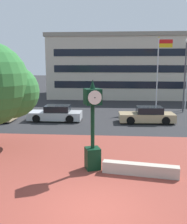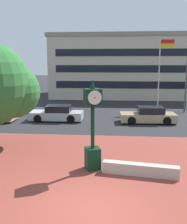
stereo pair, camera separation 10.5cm
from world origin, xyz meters
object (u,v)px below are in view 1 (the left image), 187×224
civic_building (129,66)px  street_lamp_post (185,68)px  car_street_far (147,115)px  car_street_near (56,114)px  flagpole_primary (159,68)px  street_clock (93,128)px

civic_building → street_lamp_post: (4.58, -13.78, -0.07)m
car_street_far → street_lamp_post: street_lamp_post is taller
car_street_near → street_lamp_post: size_ratio=0.63×
street_lamp_post → flagpole_primary: bearing=144.7°
civic_building → street_clock: bearing=-96.0°
car_street_near → car_street_far: bearing=-91.4°
street_clock → street_lamp_post: size_ratio=0.58×
flagpole_primary → street_lamp_post: size_ratio=1.05×
street_clock → civic_building: (3.00, 28.66, 2.42)m
car_street_near → civic_building: (6.89, 18.59, 3.71)m
car_street_near → civic_building: bearing=-20.8°
car_street_near → street_lamp_post: street_lamp_post is taller
street_clock → car_street_near: size_ratio=0.92×
car_street_near → street_lamp_post: (11.48, 4.81, 3.65)m
car_street_far → civic_building: (-0.57, 18.71, 3.71)m
street_clock → car_street_far: size_ratio=0.90×
street_clock → street_lamp_post: bearing=43.0°
flagpole_primary → street_lamp_post: 2.70m
car_street_near → street_lamp_post: 12.97m
car_street_far → street_lamp_post: bearing=-41.9°
street_clock → flagpole_primary: bearing=51.9°
street_clock → car_street_far: (3.57, 9.95, -1.29)m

